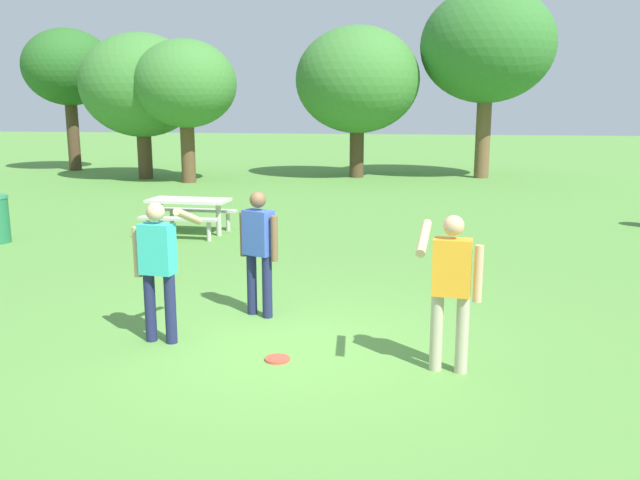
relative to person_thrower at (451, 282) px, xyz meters
name	(u,v)px	position (x,y,z in m)	size (l,w,h in m)	color
ground_plane	(280,345)	(-1.89, 0.43, -0.96)	(120.00, 120.00, 0.00)	#568E3D
person_thrower	(451,282)	(0.00, 0.00, 0.00)	(0.66, 0.67, 1.64)	#B7AD93
person_catcher	(158,261)	(-3.27, 0.33, 0.00)	(0.66, 0.67, 1.64)	#1E234C
person_bystander	(259,245)	(-2.40, 1.46, -0.02)	(0.56, 0.36, 1.64)	#1E234C
frisbee	(277,359)	(-1.81, 0.00, -0.95)	(0.27, 0.27, 0.03)	#E04733
picnic_table_near	(189,209)	(-5.35, 6.59, -0.40)	(1.74, 1.47, 0.77)	beige
tree_tall_left	(68,68)	(-15.58, 19.59, 3.33)	(3.73, 3.73, 5.93)	#4C3823
tree_broad_center	(141,86)	(-11.11, 16.94, 2.50)	(4.48, 4.48, 5.39)	#4C3823
tree_far_right	(185,85)	(-9.00, 16.00, 2.50)	(3.62, 3.62, 5.04)	brown
tree_slender_mid	(357,80)	(-3.23, 18.87, 2.72)	(4.71, 4.71, 5.70)	#4C3823
tree_back_left	(487,46)	(1.56, 19.49, 3.96)	(4.98, 4.98, 7.07)	brown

